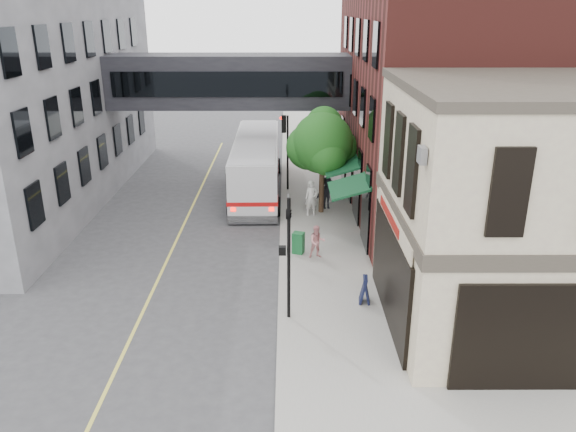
{
  "coord_description": "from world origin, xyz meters",
  "views": [
    {
      "loc": [
        0.32,
        -15.59,
        10.6
      ],
      "look_at": [
        0.38,
        3.65,
        3.4
      ],
      "focal_mm": 35.0,
      "sensor_mm": 36.0,
      "label": 1
    }
  ],
  "objects_px": {
    "pedestrian_a": "(311,198)",
    "pedestrian_c": "(327,193)",
    "bus": "(256,163)",
    "sandwich_board": "(365,290)",
    "newspaper_box": "(298,243)",
    "pedestrian_b": "(317,242)"
  },
  "relations": [
    {
      "from": "pedestrian_b",
      "to": "sandwich_board",
      "type": "height_order",
      "value": "pedestrian_b"
    },
    {
      "from": "sandwich_board",
      "to": "newspaper_box",
      "type": "bearing_deg",
      "value": 124.32
    },
    {
      "from": "pedestrian_c",
      "to": "newspaper_box",
      "type": "height_order",
      "value": "pedestrian_c"
    },
    {
      "from": "pedestrian_b",
      "to": "pedestrian_c",
      "type": "distance_m",
      "value": 6.52
    },
    {
      "from": "pedestrian_c",
      "to": "newspaper_box",
      "type": "relative_size",
      "value": 1.83
    },
    {
      "from": "bus",
      "to": "newspaper_box",
      "type": "relative_size",
      "value": 12.19
    },
    {
      "from": "pedestrian_a",
      "to": "pedestrian_c",
      "type": "bearing_deg",
      "value": 44.16
    },
    {
      "from": "pedestrian_b",
      "to": "bus",
      "type": "bearing_deg",
      "value": 98.58
    },
    {
      "from": "bus",
      "to": "pedestrian_c",
      "type": "xyz_separation_m",
      "value": [
        4.02,
        -3.58,
        -0.74
      ]
    },
    {
      "from": "pedestrian_c",
      "to": "sandwich_board",
      "type": "xyz_separation_m",
      "value": [
        0.72,
        -10.48,
        -0.37
      ]
    },
    {
      "from": "pedestrian_b",
      "to": "sandwich_board",
      "type": "relative_size",
      "value": 1.45
    },
    {
      "from": "pedestrian_a",
      "to": "pedestrian_c",
      "type": "height_order",
      "value": "pedestrian_a"
    },
    {
      "from": "bus",
      "to": "sandwich_board",
      "type": "height_order",
      "value": "bus"
    },
    {
      "from": "bus",
      "to": "newspaper_box",
      "type": "xyz_separation_m",
      "value": [
        2.34,
        -9.54,
        -1.14
      ]
    },
    {
      "from": "bus",
      "to": "pedestrian_a",
      "type": "height_order",
      "value": "bus"
    },
    {
      "from": "pedestrian_b",
      "to": "sandwich_board",
      "type": "distance_m",
      "value": 4.32
    },
    {
      "from": "pedestrian_a",
      "to": "sandwich_board",
      "type": "height_order",
      "value": "pedestrian_a"
    },
    {
      "from": "newspaper_box",
      "to": "sandwich_board",
      "type": "distance_m",
      "value": 5.11
    },
    {
      "from": "newspaper_box",
      "to": "pedestrian_a",
      "type": "bearing_deg",
      "value": 100.24
    },
    {
      "from": "newspaper_box",
      "to": "pedestrian_b",
      "type": "bearing_deg",
      "value": -12.17
    },
    {
      "from": "newspaper_box",
      "to": "sandwich_board",
      "type": "xyz_separation_m",
      "value": [
        2.4,
        -4.52,
        0.03
      ]
    },
    {
      "from": "pedestrian_c",
      "to": "pedestrian_a",
      "type": "bearing_deg",
      "value": -134.89
    }
  ]
}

